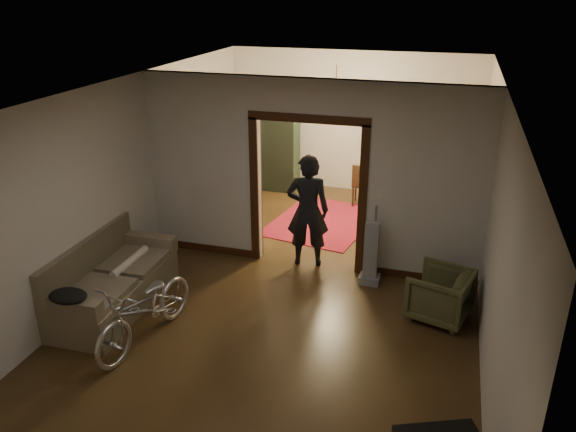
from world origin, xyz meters
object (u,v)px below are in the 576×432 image
at_px(desk, 411,184).
at_px(person, 308,211).
at_px(bicycle, 146,309).
at_px(armchair, 440,295).
at_px(locker, 278,150).
at_px(sofa, 111,275).

bearing_deg(desk, person, -107.02).
bearing_deg(desk, bicycle, -109.46).
distance_m(armchair, locker, 5.36).
distance_m(bicycle, desk, 6.14).
bearing_deg(locker, desk, 0.20).
distance_m(locker, desk, 2.75).
distance_m(sofa, armchair, 4.24).
relative_size(armchair, desk, 0.73).
bearing_deg(locker, armchair, -49.14).
height_order(sofa, person, person).
height_order(armchair, person, person).
bearing_deg(bicycle, person, 71.51).
distance_m(bicycle, locker, 5.61).
relative_size(sofa, person, 1.16).
xyz_separation_m(bicycle, armchair, (3.31, 1.51, -0.11)).
height_order(person, locker, person).
relative_size(armchair, person, 0.42).
distance_m(sofa, person, 2.91).
bearing_deg(locker, person, -64.27).
relative_size(sofa, desk, 2.03).
height_order(bicycle, person, person).
relative_size(person, desk, 1.75).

